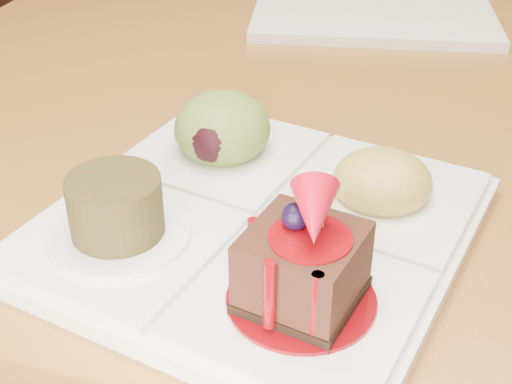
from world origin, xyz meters
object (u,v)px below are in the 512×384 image
(dining_table, at_px, (430,2))
(sampler_plate, at_px, (257,206))
(chair_left, at_px, (62,31))
(second_plate, at_px, (372,2))

(dining_table, xyz_separation_m, sampler_plate, (-0.06, -0.75, 0.09))
(sampler_plate, bearing_deg, chair_left, 139.63)
(chair_left, distance_m, sampler_plate, 1.26)
(chair_left, height_order, second_plate, chair_left)
(chair_left, bearing_deg, sampler_plate, 49.02)
(dining_table, bearing_deg, chair_left, 164.49)
(chair_left, bearing_deg, second_plate, 68.98)
(chair_left, distance_m, second_plate, 0.94)
(dining_table, relative_size, second_plate, 6.40)
(dining_table, height_order, sampler_plate, sampler_plate)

